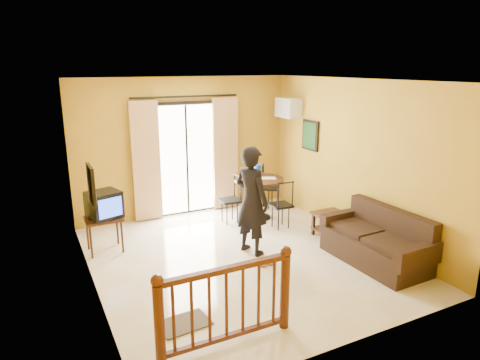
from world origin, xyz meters
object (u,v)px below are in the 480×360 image
sofa (378,243)px  standing_person (252,201)px  television (104,205)px  dining_table (259,187)px  coffee_table (339,225)px

sofa → standing_person: size_ratio=1.00×
sofa → television: bearing=146.4°
dining_table → sofa: size_ratio=0.55×
coffee_table → standing_person: bearing=169.7°
television → standing_person: bearing=-44.7°
television → dining_table: 3.06m
coffee_table → standing_person: 1.73m
dining_table → standing_person: bearing=-123.5°
television → standing_person: size_ratio=0.33×
television → sofa: 4.43m
sofa → standing_person: bearing=141.5°
television → dining_table: size_ratio=0.60×
television → standing_person: 2.41m
television → dining_table: television is taller
dining_table → standing_person: standing_person is taller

